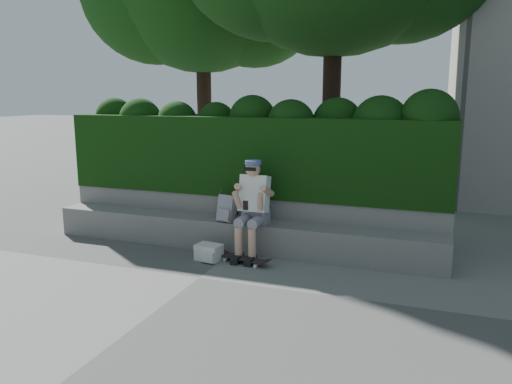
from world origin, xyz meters
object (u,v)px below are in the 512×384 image
at_px(person, 253,205).
at_px(skateboard, 243,259).
at_px(backpack_ground, 209,252).
at_px(backpack_plaid, 227,208).

distance_m(person, skateboard, 0.78).
bearing_deg(person, backpack_ground, -142.18).
bearing_deg(backpack_ground, backpack_plaid, 88.68).
relative_size(backpack_plaid, backpack_ground, 1.12).
height_order(backpack_plaid, backpack_ground, backpack_plaid).
distance_m(person, backpack_plaid, 0.45).
relative_size(person, backpack_plaid, 3.54).
bearing_deg(backpack_plaid, skateboard, -31.39).
height_order(skateboard, backpack_plaid, backpack_plaid).
bearing_deg(skateboard, backpack_plaid, 146.42).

